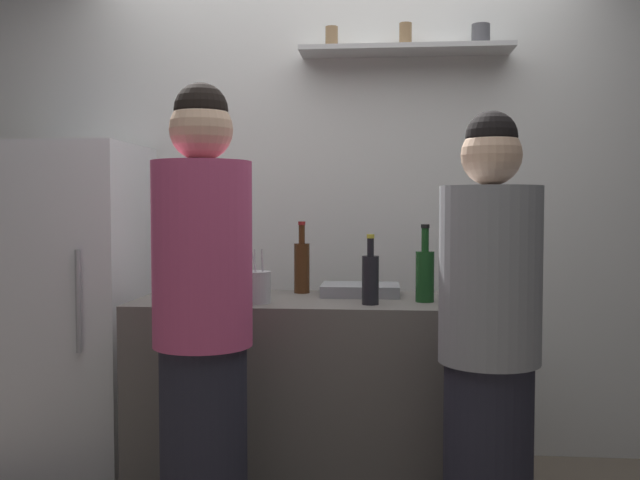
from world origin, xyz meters
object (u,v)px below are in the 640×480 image
(refrigerator, at_px, (73,308))
(water_bottle_plastic, at_px, (214,270))
(wine_bottle_dark_glass, at_px, (370,278))
(baking_pan, at_px, (360,290))
(wine_bottle_amber_glass, at_px, (302,266))
(person_grey_hoodie, at_px, (489,353))
(utensil_holder, at_px, (257,287))
(person_pink_top, at_px, (203,333))
(wine_bottle_green_glass, at_px, (425,273))

(refrigerator, bearing_deg, water_bottle_plastic, -6.80)
(wine_bottle_dark_glass, height_order, water_bottle_plastic, wine_bottle_dark_glass)
(baking_pan, distance_m, water_bottle_plastic, 0.69)
(wine_bottle_amber_glass, xyz_separation_m, person_grey_hoodie, (0.72, -0.76, -0.22))
(baking_pan, bearing_deg, wine_bottle_amber_glass, 165.05)
(utensil_holder, bearing_deg, baking_pan, 33.76)
(wine_bottle_dark_glass, distance_m, person_pink_top, 0.74)
(person_grey_hoodie, relative_size, person_pink_top, 0.94)
(refrigerator, height_order, baking_pan, refrigerator)
(refrigerator, relative_size, person_grey_hoodie, 0.99)
(wine_bottle_dark_glass, xyz_separation_m, person_pink_top, (-0.57, -0.45, -0.15))
(utensil_holder, xyz_separation_m, wine_bottle_amber_glass, (0.14, 0.35, 0.06))
(baking_pan, bearing_deg, utensil_holder, -146.24)
(refrigerator, xyz_separation_m, baking_pan, (1.39, -0.18, 0.12))
(person_grey_hoodie, bearing_deg, water_bottle_plastic, 9.33)
(utensil_holder, xyz_separation_m, water_bottle_plastic, (-0.27, 0.37, 0.03))
(utensil_holder, distance_m, water_bottle_plastic, 0.46)
(refrigerator, relative_size, water_bottle_plastic, 6.94)
(utensil_holder, relative_size, wine_bottle_dark_glass, 0.80)
(utensil_holder, distance_m, person_grey_hoodie, 0.97)
(wine_bottle_dark_glass, relative_size, wine_bottle_green_glass, 0.88)
(utensil_holder, height_order, person_pink_top, person_pink_top)
(wine_bottle_amber_glass, bearing_deg, person_pink_top, -107.41)
(water_bottle_plastic, relative_size, person_grey_hoodie, 0.14)
(wine_bottle_amber_glass, height_order, person_pink_top, person_pink_top)
(water_bottle_plastic, distance_m, person_pink_top, 0.85)
(person_grey_hoodie, bearing_deg, refrigerator, 18.80)
(utensil_holder, height_order, wine_bottle_dark_glass, wine_bottle_dark_glass)
(baking_pan, xyz_separation_m, utensil_holder, (-0.41, -0.28, 0.04))
(wine_bottle_green_glass, xyz_separation_m, water_bottle_plastic, (-0.95, 0.27, -0.02))
(utensil_holder, xyz_separation_m, wine_bottle_dark_glass, (0.46, -0.00, 0.04))
(water_bottle_plastic, bearing_deg, utensil_holder, -54.02)
(wine_bottle_dark_glass, bearing_deg, water_bottle_plastic, 153.00)
(person_pink_top, bearing_deg, wine_bottle_green_glass, -73.74)
(baking_pan, distance_m, wine_bottle_amber_glass, 0.29)
(wine_bottle_dark_glass, distance_m, water_bottle_plastic, 0.82)
(wine_bottle_dark_glass, height_order, person_pink_top, person_pink_top)
(wine_bottle_dark_glass, xyz_separation_m, wine_bottle_amber_glass, (-0.32, 0.35, 0.02))
(wine_bottle_dark_glass, xyz_separation_m, person_grey_hoodie, (0.41, -0.41, -0.21))
(water_bottle_plastic, distance_m, person_grey_hoodie, 1.39)
(person_grey_hoodie, bearing_deg, utensil_holder, 18.43)
(refrigerator, bearing_deg, person_grey_hoodie, -25.17)
(wine_bottle_green_glass, distance_m, person_pink_top, 0.97)
(wine_bottle_green_glass, bearing_deg, wine_bottle_dark_glass, -155.99)
(wine_bottle_green_glass, bearing_deg, wine_bottle_amber_glass, 155.16)
(baking_pan, height_order, water_bottle_plastic, water_bottle_plastic)
(wine_bottle_amber_glass, height_order, person_grey_hoodie, person_grey_hoodie)
(person_grey_hoodie, bearing_deg, wine_bottle_dark_glass, -1.49)
(wine_bottle_dark_glass, bearing_deg, wine_bottle_green_glass, 24.01)
(water_bottle_plastic, bearing_deg, baking_pan, -7.93)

